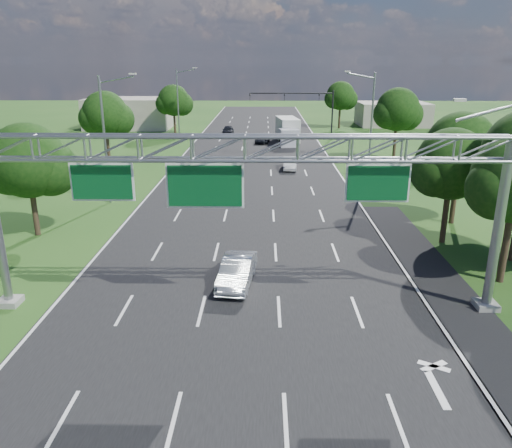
{
  "coord_description": "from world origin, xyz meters",
  "views": [
    {
      "loc": [
        1.06,
        -9.17,
        11.03
      ],
      "look_at": [
        0.7,
        13.62,
        3.56
      ],
      "focal_mm": 35.0,
      "sensor_mm": 36.0,
      "label": 1
    }
  ],
  "objects_px": {
    "sign_gantry": "(247,162)",
    "traffic_signal": "(308,103)",
    "silver_sedan": "(237,271)",
    "box_truck": "(288,131)"
  },
  "relations": [
    {
      "from": "silver_sedan",
      "to": "box_truck",
      "type": "relative_size",
      "value": 0.48
    },
    {
      "from": "sign_gantry",
      "to": "silver_sedan",
      "type": "bearing_deg",
      "value": 104.19
    },
    {
      "from": "sign_gantry",
      "to": "box_truck",
      "type": "height_order",
      "value": "sign_gantry"
    },
    {
      "from": "traffic_signal",
      "to": "box_truck",
      "type": "distance_m",
      "value": 5.66
    },
    {
      "from": "sign_gantry",
      "to": "traffic_signal",
      "type": "distance_m",
      "value": 53.51
    },
    {
      "from": "sign_gantry",
      "to": "traffic_signal",
      "type": "bearing_deg",
      "value": 82.32
    },
    {
      "from": "traffic_signal",
      "to": "box_truck",
      "type": "bearing_deg",
      "value": -134.12
    },
    {
      "from": "box_truck",
      "to": "sign_gantry",
      "type": "bearing_deg",
      "value": -102.13
    },
    {
      "from": "silver_sedan",
      "to": "box_truck",
      "type": "bearing_deg",
      "value": 91.04
    },
    {
      "from": "sign_gantry",
      "to": "traffic_signal",
      "type": "xyz_separation_m",
      "value": [
        7.15,
        53.0,
        -1.72
      ]
    }
  ]
}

